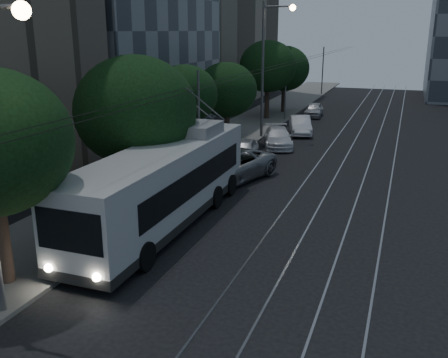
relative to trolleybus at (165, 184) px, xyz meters
name	(u,v)px	position (x,y,z in m)	size (l,w,h in m)	color
ground	(229,274)	(4.10, -3.49, -1.79)	(120.00, 120.00, 0.00)	black
sidewalk	(224,140)	(-3.40, 16.51, -1.71)	(5.00, 90.00, 0.15)	slate
tram_rails	(361,151)	(6.60, 16.51, -1.78)	(4.52, 90.00, 0.02)	gray
overhead_wires	(258,96)	(-0.87, 16.51, 1.68)	(2.23, 90.00, 6.00)	black
trolleybus	(165,184)	(0.00, 0.00, 0.00)	(2.88, 13.04, 5.63)	#BBBBBD
pickup_silver	(229,166)	(0.42, 6.85, -0.93)	(2.84, 6.16, 1.71)	gray
car_white_a	(243,150)	(-0.20, 11.30, -1.08)	(1.66, 4.12, 1.40)	#B0AFB4
car_white_b	(278,137)	(0.83, 16.01, -1.12)	(1.88, 4.62, 1.34)	silver
car_white_c	(300,125)	(1.40, 21.01, -1.07)	(1.52, 4.35, 1.43)	silver
car_white_d	(314,110)	(0.88, 29.76, -1.12)	(1.57, 3.90, 1.33)	#B7B8BC
tree_1	(136,111)	(-2.40, 1.99, 2.65)	(5.63, 5.63, 6.98)	#31231B
tree_2	(185,95)	(-2.87, 8.46, 2.60)	(3.81, 3.81, 6.14)	#31231B
tree_3	(227,90)	(-2.90, 15.61, 2.12)	(4.32, 4.32, 5.87)	#31231B
tree_4	(268,66)	(-2.90, 26.51, 3.06)	(5.14, 5.14, 7.17)	#31231B
tree_5	(285,69)	(-2.40, 30.93, 2.58)	(4.85, 4.85, 6.56)	#31231B
streetlamp_far	(268,58)	(-0.69, 18.49, 4.24)	(2.42, 0.44, 10.01)	slate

